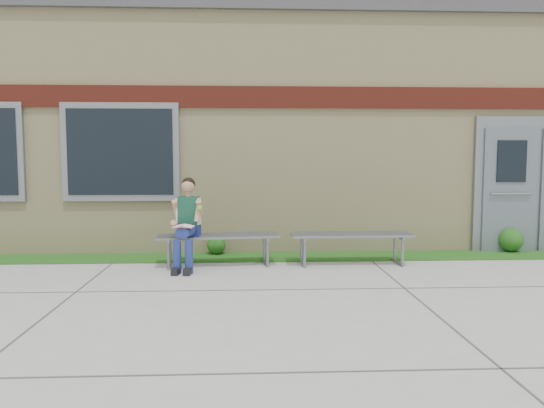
{
  "coord_description": "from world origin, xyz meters",
  "views": [
    {
      "loc": [
        -0.94,
        -5.84,
        1.62
      ],
      "look_at": [
        -0.58,
        1.7,
        0.95
      ],
      "focal_mm": 35.0,
      "sensor_mm": 36.0,
      "label": 1
    }
  ],
  "objects": [
    {
      "name": "ground",
      "position": [
        0.0,
        0.0,
        0.0
      ],
      "size": [
        80.0,
        80.0,
        0.0
      ],
      "primitive_type": "plane",
      "color": "#9E9E99",
      "rests_on": "ground"
    },
    {
      "name": "grass_strip",
      "position": [
        0.0,
        2.6,
        0.01
      ],
      "size": [
        16.0,
        0.8,
        0.02
      ],
      "primitive_type": "cube",
      "color": "#1E5516",
      "rests_on": "ground"
    },
    {
      "name": "school_building",
      "position": [
        -0.0,
        5.99,
        2.1
      ],
      "size": [
        16.2,
        6.22,
        4.2
      ],
      "color": "beige",
      "rests_on": "ground"
    },
    {
      "name": "bench_left",
      "position": [
        -1.37,
        2.0,
        0.36
      ],
      "size": [
        1.83,
        0.67,
        0.47
      ],
      "rotation": [
        0.0,
        0.0,
        0.1
      ],
      "color": "slate",
      "rests_on": "ground"
    },
    {
      "name": "bench_right",
      "position": [
        0.63,
        2.0,
        0.36
      ],
      "size": [
        1.82,
        0.52,
        0.47
      ],
      "rotation": [
        0.0,
        0.0,
        0.01
      ],
      "color": "slate",
      "rests_on": "ground"
    },
    {
      "name": "girl",
      "position": [
        -1.81,
        1.8,
        0.7
      ],
      "size": [
        0.46,
        0.8,
        1.32
      ],
      "rotation": [
        0.0,
        0.0,
        -0.12
      ],
      "color": "navy",
      "rests_on": "ground"
    },
    {
      "name": "shrub_mid",
      "position": [
        -1.45,
        2.85,
        0.17
      ],
      "size": [
        0.3,
        0.3,
        0.3
      ],
      "primitive_type": "sphere",
      "color": "#1E5516",
      "rests_on": "grass_strip"
    },
    {
      "name": "shrub_east",
      "position": [
        3.53,
        2.85,
        0.22
      ],
      "size": [
        0.4,
        0.4,
        0.4
      ],
      "primitive_type": "sphere",
      "color": "#1E5516",
      "rests_on": "grass_strip"
    }
  ]
}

